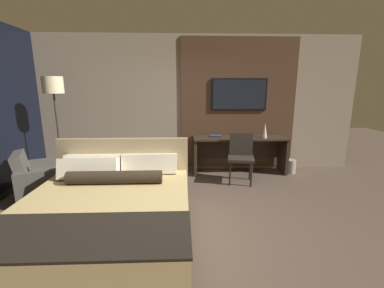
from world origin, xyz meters
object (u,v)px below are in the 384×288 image
object	(u,v)px
desk_chair	(241,153)
floor_lamp	(54,95)
bed	(107,214)
vase_tall	(265,130)
desk	(239,148)
book	(216,136)
tv	(239,94)
armchair_by_window	(44,182)
waste_bin	(290,166)

from	to	relation	value
desk_chair	floor_lamp	bearing A→B (deg)	-167.79
bed	vase_tall	size ratio (longest dim) A/B	7.26
desk	vase_tall	world-z (taller)	vase_tall
bed	book	distance (m)	2.91
book	floor_lamp	bearing A→B (deg)	-167.70
tv	vase_tall	xyz separation A→B (m)	(0.48, -0.33, -0.70)
desk_chair	floor_lamp	size ratio (longest dim) A/B	0.47
armchair_by_window	waste_bin	size ratio (longest dim) A/B	3.81
tv	armchair_by_window	xyz separation A→B (m)	(-3.42, -1.37, -1.34)
desk	desk_chair	world-z (taller)	desk_chair
tv	book	bearing A→B (deg)	-158.53
book	waste_bin	xyz separation A→B (m)	(1.56, -0.11, -0.63)
tv	armchair_by_window	bearing A→B (deg)	-158.14
floor_lamp	vase_tall	distance (m)	3.95
desk_chair	vase_tall	distance (m)	0.78
book	tv	bearing A→B (deg)	21.47
bed	floor_lamp	distance (m)	2.57
bed	floor_lamp	world-z (taller)	floor_lamp
desk	book	distance (m)	0.55
floor_lamp	vase_tall	world-z (taller)	floor_lamp
bed	vase_tall	xyz separation A→B (m)	(2.55, 2.27, 0.59)
bed	desk_chair	xyz separation A→B (m)	(1.98, 1.86, 0.23)
bed	vase_tall	world-z (taller)	vase_tall
desk_chair	floor_lamp	distance (m)	3.46
desk	armchair_by_window	world-z (taller)	armchair_by_window
desk	book	size ratio (longest dim) A/B	7.87
bed	waste_bin	xyz separation A→B (m)	(3.14, 2.29, -0.18)
vase_tall	book	xyz separation A→B (m)	(-0.97, 0.13, -0.13)
bed	desk_chair	bearing A→B (deg)	43.15
armchair_by_window	floor_lamp	distance (m)	1.48
desk_chair	bed	bearing A→B (deg)	-126.10
desk_chair	waste_bin	world-z (taller)	desk_chair
book	waste_bin	world-z (taller)	book
armchair_by_window	waste_bin	bearing A→B (deg)	-101.88
bed	desk	size ratio (longest dim) A/B	1.13
tv	waste_bin	distance (m)	1.85
desk	armchair_by_window	distance (m)	3.61
armchair_by_window	tv	bearing A→B (deg)	-93.35
floor_lamp	waste_bin	xyz separation A→B (m)	(4.44, 0.51, -1.50)
desk_chair	book	size ratio (longest dim) A/B	3.78
tv	armchair_by_window	world-z (taller)	tv
bed	desk	xyz separation A→B (m)	(2.07, 2.38, 0.20)
desk_chair	armchair_by_window	world-z (taller)	desk_chair
floor_lamp	book	world-z (taller)	floor_lamp
tv	floor_lamp	distance (m)	3.47
bed	desk	distance (m)	3.16
bed	tv	bearing A→B (deg)	51.49
desk	floor_lamp	xyz separation A→B (m)	(-3.37, -0.60, 1.12)
desk_chair	book	bearing A→B (deg)	137.65
tv	vase_tall	size ratio (longest dim) A/B	3.90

